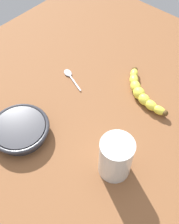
{
  "coord_description": "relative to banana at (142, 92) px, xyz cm",
  "views": [
    {
      "loc": [
        29.51,
        -39.66,
        69.91
      ],
      "look_at": [
        -2.84,
        -2.99,
        5.0
      ],
      "focal_mm": 43.48,
      "sensor_mm": 36.0,
      "label": 1
    }
  ],
  "objects": [
    {
      "name": "wooden_tabletop",
      "position": [
        -4.37,
        -14.05,
        -3.33
      ],
      "size": [
        120.0,
        120.0,
        3.0
      ],
      "primitive_type": "cube",
      "color": "brown",
      "rests_on": "ground"
    },
    {
      "name": "banana",
      "position": [
        0.0,
        0.0,
        0.0
      ],
      "size": [
        19.86,
        11.99,
        3.65
      ],
      "rotation": [
        0.0,
        0.0,
        5.81
      ],
      "color": "yellow",
      "rests_on": "wooden_tabletop"
    },
    {
      "name": "smoothie_glass",
      "position": [
        9.2,
        -25.79,
        4.26
      ],
      "size": [
        8.48,
        8.48,
        12.58
      ],
      "color": "silver",
      "rests_on": "wooden_tabletop"
    },
    {
      "name": "ceramic_bowl",
      "position": [
        -17.7,
        -34.98,
        0.53
      ],
      "size": [
        16.98,
        16.98,
        3.92
      ],
      "color": "#2D2D33",
      "rests_on": "wooden_tabletop"
    },
    {
      "name": "teaspoon",
      "position": [
        -24.15,
        -8.6,
        -1.43
      ],
      "size": [
        11.03,
        5.14,
        0.8
      ],
      "rotation": [
        0.0,
        0.0,
        2.8
      ],
      "color": "silver",
      "rests_on": "wooden_tabletop"
    }
  ]
}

